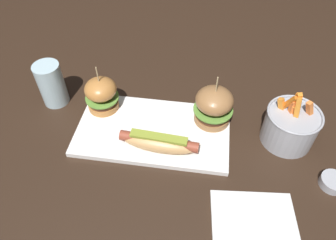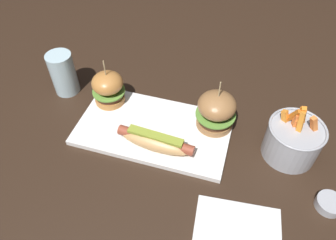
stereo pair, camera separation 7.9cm
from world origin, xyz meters
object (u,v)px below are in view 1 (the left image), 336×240
object	(u,v)px
slider_left	(101,94)
side_plate	(255,231)
hot_dog	(159,142)
platter_main	(153,130)
sauce_ramekin	(333,182)
slider_right	(214,106)
water_glass	(52,84)
fries_bucket	(290,126)

from	to	relation	value
slider_left	side_plate	xyz separation A→B (m)	(0.40, -0.30, -0.06)
hot_dog	platter_main	bearing A→B (deg)	113.55
sauce_ramekin	platter_main	bearing A→B (deg)	167.40
slider_left	platter_main	bearing A→B (deg)	-22.02
side_plate	slider_right	bearing A→B (deg)	109.57
platter_main	sauce_ramekin	size ratio (longest dim) A/B	6.72
platter_main	sauce_ramekin	world-z (taller)	sauce_ramekin
slider_left	water_glass	xyz separation A→B (m)	(-0.15, 0.02, 0.00)
water_glass	side_plate	bearing A→B (deg)	-29.86
water_glass	platter_main	bearing A→B (deg)	-14.84
platter_main	sauce_ramekin	distance (m)	0.44
hot_dog	water_glass	size ratio (longest dim) A/B	1.55
platter_main	water_glass	bearing A→B (deg)	165.16
slider_left	fries_bucket	bearing A→B (deg)	-3.77
side_plate	slider_left	bearing A→B (deg)	143.56
platter_main	water_glass	world-z (taller)	water_glass
sauce_ramekin	slider_right	bearing A→B (deg)	151.71
platter_main	hot_dog	size ratio (longest dim) A/B	2.02
slider_right	side_plate	world-z (taller)	slider_right
platter_main	water_glass	distance (m)	0.31
slider_right	sauce_ramekin	distance (m)	0.33
platter_main	sauce_ramekin	xyz separation A→B (m)	(0.43, -0.10, 0.00)
slider_left	water_glass	world-z (taller)	slider_left
slider_right	side_plate	bearing A→B (deg)	-70.43
hot_dog	fries_bucket	bearing A→B (deg)	15.41
slider_right	side_plate	xyz separation A→B (m)	(0.10, -0.29, -0.06)
hot_dog	slider_left	xyz separation A→B (m)	(-0.17, 0.12, 0.02)
water_glass	slider_left	bearing A→B (deg)	-7.07
sauce_ramekin	fries_bucket	bearing A→B (deg)	126.34
hot_dog	slider_left	bearing A→B (deg)	145.63
slider_left	slider_right	size ratio (longest dim) A/B	0.95
hot_dog	sauce_ramekin	size ratio (longest dim) A/B	3.32
hot_dog	water_glass	world-z (taller)	water_glass
sauce_ramekin	side_plate	xyz separation A→B (m)	(-0.18, -0.14, -0.01)
platter_main	slider_right	world-z (taller)	slider_right
hot_dog	sauce_ramekin	bearing A→B (deg)	-5.29
sauce_ramekin	water_glass	world-z (taller)	water_glass
sauce_ramekin	water_glass	xyz separation A→B (m)	(-0.73, 0.18, 0.05)
platter_main	slider_left	world-z (taller)	slider_left
side_plate	water_glass	size ratio (longest dim) A/B	1.40
side_plate	water_glass	xyz separation A→B (m)	(-0.55, 0.32, 0.06)
slider_right	sauce_ramekin	bearing A→B (deg)	-28.29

